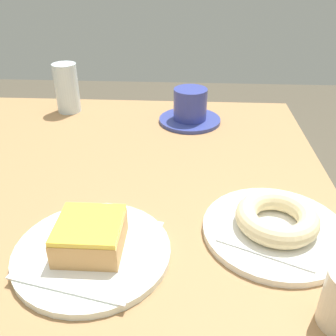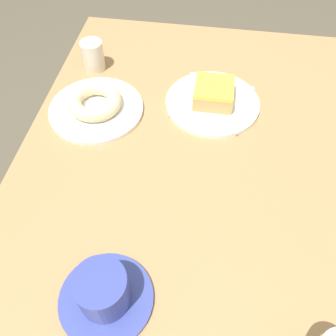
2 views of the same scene
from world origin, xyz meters
name	(u,v)px [view 1 (image 1 of 2)]	position (x,y,z in m)	size (l,w,h in m)	color
table	(108,237)	(0.00, 0.00, 0.65)	(0.96, 0.84, 0.75)	#9E7348
plate_glazed_square	(92,252)	(0.15, 0.02, 0.75)	(0.22, 0.22, 0.01)	white
napkin_glazed_square	(92,248)	(0.15, 0.02, 0.76)	(0.16, 0.16, 0.00)	white
donut_glazed_square	(90,235)	(0.15, 0.02, 0.78)	(0.09, 0.09, 0.04)	tan
plate_sugar_ring	(275,231)	(0.09, 0.28, 0.75)	(0.22, 0.22, 0.01)	white
napkin_sugar_ring	(275,227)	(0.09, 0.28, 0.76)	(0.14, 0.14, 0.00)	white
donut_sugar_ring	(277,218)	(0.09, 0.28, 0.78)	(0.12, 0.12, 0.03)	beige
water_glass	(67,88)	(-0.39, -0.17, 0.81)	(0.06, 0.06, 0.13)	silver
coffee_cup	(190,108)	(-0.34, 0.15, 0.78)	(0.15, 0.15, 0.08)	#34408C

